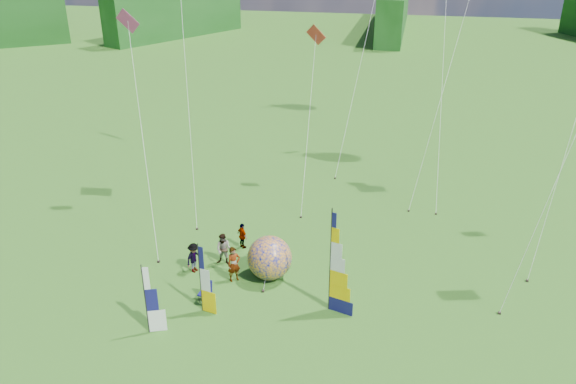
% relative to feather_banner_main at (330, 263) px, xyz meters
% --- Properties ---
extents(ground, '(220.00, 220.00, 0.00)m').
position_rel_feather_banner_main_xyz_m(ground, '(-1.08, -3.34, -2.53)').
color(ground, '#37762A').
rests_on(ground, ground).
extents(treeline_ring, '(210.00, 210.00, 8.00)m').
position_rel_feather_banner_main_xyz_m(treeline_ring, '(-1.08, -3.34, 1.47)').
color(treeline_ring, '#245B21').
rests_on(treeline_ring, ground).
extents(feather_banner_main, '(1.34, 0.48, 5.05)m').
position_rel_feather_banner_main_xyz_m(feather_banner_main, '(0.00, 0.00, 0.00)').
color(feather_banner_main, '#161457').
rests_on(feather_banner_main, ground).
extents(side_banner_left, '(0.96, 0.31, 3.44)m').
position_rel_feather_banner_main_xyz_m(side_banner_left, '(-5.70, -1.36, -0.81)').
color(side_banner_left, '#FFC700').
rests_on(side_banner_left, ground).
extents(side_banner_far, '(0.95, 0.46, 3.33)m').
position_rel_feather_banner_main_xyz_m(side_banner_far, '(-7.43, -3.34, -0.86)').
color(side_banner_far, white).
rests_on(side_banner_far, ground).
extents(bol_inflatable, '(2.39, 2.39, 2.25)m').
position_rel_feather_banner_main_xyz_m(bol_inflatable, '(-3.33, 2.02, -1.40)').
color(bol_inflatable, '#000F6F').
rests_on(bol_inflatable, ground).
extents(spectator_a, '(0.81, 0.78, 1.87)m').
position_rel_feather_banner_main_xyz_m(spectator_a, '(-5.00, 1.36, -1.59)').
color(spectator_a, '#66594C').
rests_on(spectator_a, ground).
extents(spectator_b, '(0.86, 0.43, 1.76)m').
position_rel_feather_banner_main_xyz_m(spectator_b, '(-5.97, 2.71, -1.64)').
color(spectator_b, '#66594C').
rests_on(spectator_b, ground).
extents(spectator_c, '(0.73, 1.12, 1.63)m').
position_rel_feather_banner_main_xyz_m(spectator_c, '(-7.23, 1.70, -1.71)').
color(spectator_c, '#66594C').
rests_on(spectator_c, ground).
extents(spectator_d, '(0.90, 0.84, 1.50)m').
position_rel_feather_banner_main_xyz_m(spectator_d, '(-5.51, 4.53, -1.78)').
color(spectator_d, '#66594C').
rests_on(spectator_d, ground).
extents(camp_chair, '(0.63, 0.63, 1.04)m').
position_rel_feather_banner_main_xyz_m(camp_chair, '(-5.81, -0.65, -2.01)').
color(camp_chair, '#101052').
rests_on(camp_chair, ground).
extents(kite_whale, '(4.90, 16.77, 18.83)m').
position_rel_feather_banner_main_xyz_m(kite_whale, '(4.78, 17.44, 6.89)').
color(kite_whale, black).
rests_on(kite_whale, ground).
extents(kite_rainbow_delta, '(11.43, 13.67, 16.24)m').
position_rel_feather_banner_main_xyz_m(kite_rainbow_delta, '(-10.22, 9.60, 5.59)').
color(kite_rainbow_delta, red).
rests_on(kite_rainbow_delta, ground).
extents(kite_parafoil, '(8.79, 9.42, 16.86)m').
position_rel_feather_banner_main_xyz_m(kite_parafoil, '(9.90, 3.83, 5.90)').
color(kite_parafoil, red).
rests_on(kite_parafoil, ground).
extents(small_kite_red, '(4.96, 9.48, 11.08)m').
position_rel_feather_banner_main_xyz_m(small_kite_red, '(-3.27, 12.16, 3.01)').
color(small_kite_red, '#F03930').
rests_on(small_kite_red, ground).
extents(small_kite_orange, '(8.72, 11.82, 18.91)m').
position_rel_feather_banner_main_xyz_m(small_kite_orange, '(5.20, 15.15, 6.93)').
color(small_kite_orange, '#F05500').
rests_on(small_kite_orange, ground).
extents(small_kite_yellow, '(7.18, 11.32, 15.17)m').
position_rel_feather_banner_main_xyz_m(small_kite_yellow, '(11.11, 8.46, 5.06)').
color(small_kite_yellow, yellow).
rests_on(small_kite_yellow, ground).
extents(small_kite_pink, '(7.65, 10.78, 12.53)m').
position_rel_feather_banner_main_xyz_m(small_kite_pink, '(-11.56, 5.94, 3.74)').
color(small_kite_pink, '#D13D81').
rests_on(small_kite_pink, ground).
extents(small_kite_green, '(7.81, 11.64, 16.66)m').
position_rel_feather_banner_main_xyz_m(small_kite_green, '(-0.78, 19.54, 5.81)').
color(small_kite_green, green).
rests_on(small_kite_green, ground).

